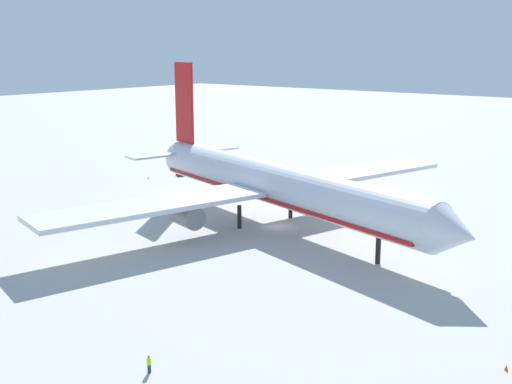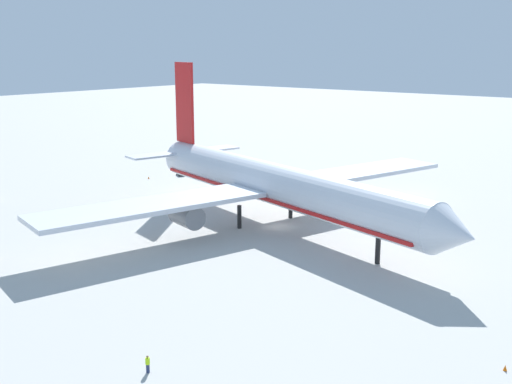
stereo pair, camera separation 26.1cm
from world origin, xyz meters
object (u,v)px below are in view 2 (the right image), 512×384
Objects in this scene: ground_worker_1 at (148,364)px; traffic_cone_1 at (149,178)px; airliner at (272,184)px; traffic_cone_4 at (505,368)px; baggage_cart_0 at (181,173)px.

ground_worker_1 reaches higher than traffic_cone_1.
airliner is 51.27m from traffic_cone_4.
ground_worker_1 is at bearing -46.61° from baggage_cart_0.
baggage_cart_0 is at bearing 133.39° from ground_worker_1.
airliner is at bearing 114.09° from ground_worker_1.
airliner is 45.65m from baggage_cart_0.
baggage_cart_0 is at bearing 68.54° from traffic_cone_1.
traffic_cone_1 and traffic_cone_4 have the same top height.
ground_worker_1 is at bearing -41.94° from traffic_cone_1.
traffic_cone_1 is at bearing 164.01° from airliner.
ground_worker_1 is (60.66, -64.17, 0.18)m from baggage_cart_0.
traffic_cone_4 is (24.67, 20.10, -0.55)m from ground_worker_1.
airliner reaches higher than traffic_cone_4.
traffic_cone_4 is (44.58, -24.45, -6.58)m from airliner.
airliner is 137.90× the size of traffic_cone_4.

